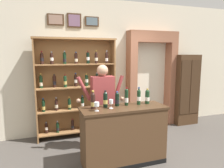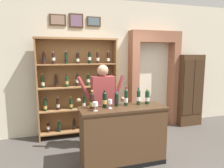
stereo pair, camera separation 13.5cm
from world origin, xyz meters
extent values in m
cube|color=#47423D|center=(0.00, 0.00, -0.01)|extent=(14.00, 14.00, 0.02)
cube|color=beige|center=(0.00, 1.79, 1.59)|extent=(12.00, 0.16, 3.19)
cube|color=#422B19|center=(-1.06, 1.69, 2.65)|extent=(0.37, 0.02, 0.25)
cube|color=#947463|center=(-1.06, 1.68, 2.65)|extent=(0.29, 0.01, 0.20)
cube|color=#422B19|center=(-0.65, 1.69, 2.65)|extent=(0.32, 0.02, 0.32)
cube|color=slate|center=(-0.65, 1.68, 2.65)|extent=(0.26, 0.01, 0.26)
cube|color=#422B19|center=(-0.24, 1.69, 2.65)|extent=(0.33, 0.02, 0.22)
cube|color=slate|center=(-0.24, 1.68, 2.65)|extent=(0.26, 0.01, 0.18)
cube|color=olive|center=(-1.55, 1.44, 1.13)|extent=(0.03, 0.31, 2.25)
cube|color=olive|center=(0.19, 1.44, 1.13)|extent=(0.03, 0.31, 2.25)
cube|color=olive|center=(-0.68, 1.59, 1.13)|extent=(1.78, 0.02, 2.25)
cube|color=olive|center=(-0.68, 1.44, 0.14)|extent=(1.72, 0.29, 0.03)
cylinder|color=black|center=(-1.37, 1.46, 0.25)|extent=(0.07, 0.07, 0.20)
sphere|color=black|center=(-1.37, 1.46, 0.36)|extent=(0.06, 0.06, 0.06)
cylinder|color=black|center=(-1.37, 1.46, 0.38)|extent=(0.03, 0.03, 0.06)
cylinder|color=#99999E|center=(-1.37, 1.46, 0.40)|extent=(0.03, 0.03, 0.03)
cylinder|color=silver|center=(-1.37, 1.46, 0.26)|extent=(0.07, 0.07, 0.06)
cylinder|color=black|center=(-1.13, 1.43, 0.25)|extent=(0.07, 0.07, 0.19)
sphere|color=black|center=(-1.13, 1.43, 0.35)|extent=(0.06, 0.06, 0.06)
cylinder|color=black|center=(-1.13, 1.43, 0.38)|extent=(0.03, 0.03, 0.07)
cylinder|color=#99999E|center=(-1.13, 1.43, 0.41)|extent=(0.03, 0.03, 0.03)
cylinder|color=black|center=(-1.13, 1.43, 0.23)|extent=(0.07, 0.07, 0.06)
cylinder|color=black|center=(-0.79, 1.48, 0.25)|extent=(0.07, 0.07, 0.19)
sphere|color=black|center=(-0.79, 1.48, 0.35)|extent=(0.06, 0.06, 0.06)
cylinder|color=black|center=(-0.79, 1.48, 0.38)|extent=(0.03, 0.03, 0.07)
cylinder|color=maroon|center=(-0.79, 1.48, 0.41)|extent=(0.03, 0.03, 0.03)
cylinder|color=black|center=(-0.79, 1.48, 0.23)|extent=(0.07, 0.07, 0.06)
cylinder|color=#19381E|center=(-0.53, 1.41, 0.25)|extent=(0.07, 0.07, 0.20)
sphere|color=#19381E|center=(-0.53, 1.41, 0.36)|extent=(0.06, 0.06, 0.06)
cylinder|color=#19381E|center=(-0.53, 1.41, 0.39)|extent=(0.03, 0.03, 0.07)
cylinder|color=black|center=(-0.53, 1.41, 0.42)|extent=(0.03, 0.03, 0.03)
cylinder|color=black|center=(-0.53, 1.41, 0.26)|extent=(0.07, 0.07, 0.06)
cylinder|color=black|center=(-0.25, 1.48, 0.25)|extent=(0.07, 0.07, 0.20)
sphere|color=black|center=(-0.25, 1.48, 0.35)|extent=(0.06, 0.06, 0.06)
cylinder|color=black|center=(-0.25, 1.48, 0.38)|extent=(0.03, 0.03, 0.06)
cylinder|color=#99999E|center=(-0.25, 1.48, 0.39)|extent=(0.03, 0.03, 0.03)
cylinder|color=silver|center=(-0.25, 1.48, 0.26)|extent=(0.07, 0.07, 0.06)
cylinder|color=#19381E|center=(0.00, 1.48, 0.25)|extent=(0.07, 0.07, 0.20)
sphere|color=#19381E|center=(0.00, 1.48, 0.36)|extent=(0.06, 0.06, 0.06)
cylinder|color=#19381E|center=(0.00, 1.48, 0.39)|extent=(0.03, 0.03, 0.08)
cylinder|color=maroon|center=(0.00, 1.48, 0.42)|extent=(0.03, 0.03, 0.03)
cylinder|color=black|center=(0.00, 1.48, 0.26)|extent=(0.07, 0.07, 0.06)
cube|color=olive|center=(-0.68, 1.44, 0.65)|extent=(1.72, 0.29, 0.02)
cylinder|color=black|center=(-1.41, 1.42, 0.78)|extent=(0.07, 0.07, 0.22)
sphere|color=black|center=(-1.41, 1.42, 0.90)|extent=(0.07, 0.07, 0.07)
cylinder|color=black|center=(-1.41, 1.42, 0.93)|extent=(0.03, 0.03, 0.07)
cylinder|color=navy|center=(-1.41, 1.42, 0.95)|extent=(0.03, 0.03, 0.03)
cylinder|color=tan|center=(-1.41, 1.42, 0.75)|extent=(0.07, 0.07, 0.07)
cylinder|color=black|center=(-1.14, 1.43, 0.78)|extent=(0.07, 0.07, 0.22)
sphere|color=black|center=(-1.14, 1.43, 0.89)|extent=(0.07, 0.07, 0.07)
cylinder|color=black|center=(-1.14, 1.43, 0.92)|extent=(0.03, 0.03, 0.08)
cylinder|color=#99999E|center=(-1.14, 1.43, 0.95)|extent=(0.03, 0.03, 0.03)
cylinder|color=beige|center=(-1.14, 1.43, 0.76)|extent=(0.07, 0.07, 0.07)
cylinder|color=black|center=(-0.85, 1.42, 0.77)|extent=(0.07, 0.07, 0.21)
sphere|color=black|center=(-0.85, 1.42, 0.89)|extent=(0.07, 0.07, 0.07)
cylinder|color=black|center=(-0.85, 1.42, 0.92)|extent=(0.03, 0.03, 0.07)
cylinder|color=#B79338|center=(-0.85, 1.42, 0.94)|extent=(0.04, 0.04, 0.03)
cylinder|color=tan|center=(-0.85, 1.42, 0.74)|extent=(0.07, 0.07, 0.07)
cylinder|color=black|center=(-0.56, 1.42, 0.77)|extent=(0.07, 0.07, 0.22)
sphere|color=black|center=(-0.56, 1.42, 0.89)|extent=(0.07, 0.07, 0.07)
cylinder|color=black|center=(-0.56, 1.42, 0.92)|extent=(0.03, 0.03, 0.08)
cylinder|color=navy|center=(-0.56, 1.42, 0.95)|extent=(0.03, 0.03, 0.03)
cylinder|color=silver|center=(-0.56, 1.42, 0.75)|extent=(0.07, 0.07, 0.07)
cylinder|color=#19381E|center=(-0.23, 1.42, 0.77)|extent=(0.07, 0.07, 0.21)
sphere|color=#19381E|center=(-0.23, 1.42, 0.88)|extent=(0.07, 0.07, 0.07)
cylinder|color=#19381E|center=(-0.23, 1.42, 0.91)|extent=(0.03, 0.03, 0.07)
cylinder|color=navy|center=(-0.23, 1.42, 0.94)|extent=(0.03, 0.03, 0.03)
cylinder|color=tan|center=(-0.23, 1.42, 0.75)|extent=(0.07, 0.07, 0.07)
cylinder|color=#19381E|center=(0.05, 1.41, 0.77)|extent=(0.07, 0.07, 0.21)
sphere|color=#19381E|center=(0.05, 1.41, 0.88)|extent=(0.07, 0.07, 0.07)
cylinder|color=#19381E|center=(0.05, 1.41, 0.91)|extent=(0.03, 0.03, 0.06)
cylinder|color=#99999E|center=(0.05, 1.41, 0.92)|extent=(0.03, 0.03, 0.03)
cylinder|color=beige|center=(0.05, 1.41, 0.76)|extent=(0.07, 0.07, 0.07)
cube|color=olive|center=(-0.68, 1.44, 1.16)|extent=(1.72, 0.29, 0.02)
cylinder|color=#19381E|center=(-1.43, 1.46, 1.29)|extent=(0.07, 0.07, 0.23)
sphere|color=#19381E|center=(-1.43, 1.46, 1.42)|extent=(0.07, 0.07, 0.07)
cylinder|color=#19381E|center=(-1.43, 1.46, 1.45)|extent=(0.03, 0.03, 0.08)
cylinder|color=#B79338|center=(-1.43, 1.46, 1.48)|extent=(0.04, 0.04, 0.03)
cylinder|color=beige|center=(-1.43, 1.46, 1.26)|extent=(0.07, 0.07, 0.08)
cylinder|color=black|center=(-1.15, 1.48, 1.29)|extent=(0.07, 0.07, 0.23)
sphere|color=black|center=(-1.15, 1.48, 1.41)|extent=(0.07, 0.07, 0.07)
cylinder|color=black|center=(-1.15, 1.48, 1.43)|extent=(0.03, 0.03, 0.06)
cylinder|color=black|center=(-1.15, 1.48, 1.45)|extent=(0.03, 0.03, 0.03)
cylinder|color=black|center=(-1.15, 1.48, 1.27)|extent=(0.07, 0.07, 0.07)
cylinder|color=#19381E|center=(-0.93, 1.41, 1.29)|extent=(0.07, 0.07, 0.22)
sphere|color=#19381E|center=(-0.93, 1.41, 1.40)|extent=(0.07, 0.07, 0.07)
cylinder|color=#19381E|center=(-0.93, 1.41, 1.43)|extent=(0.03, 0.03, 0.06)
cylinder|color=maroon|center=(-0.93, 1.41, 1.44)|extent=(0.03, 0.03, 0.03)
cylinder|color=tan|center=(-0.93, 1.41, 1.28)|extent=(0.07, 0.07, 0.07)
cylinder|color=black|center=(-0.69, 1.46, 1.29)|extent=(0.07, 0.07, 0.23)
sphere|color=black|center=(-0.69, 1.46, 1.41)|extent=(0.07, 0.07, 0.07)
cylinder|color=black|center=(-0.69, 1.46, 1.44)|extent=(0.03, 0.03, 0.08)
cylinder|color=navy|center=(-0.69, 1.46, 1.47)|extent=(0.03, 0.03, 0.03)
cylinder|color=silver|center=(-0.69, 1.46, 1.30)|extent=(0.07, 0.07, 0.07)
cylinder|color=#19381E|center=(-0.44, 1.44, 1.29)|extent=(0.07, 0.07, 0.22)
sphere|color=#19381E|center=(-0.44, 1.44, 1.40)|extent=(0.07, 0.07, 0.07)
cylinder|color=#19381E|center=(-0.44, 1.44, 1.43)|extent=(0.03, 0.03, 0.07)
cylinder|color=#B79338|center=(-0.44, 1.44, 1.45)|extent=(0.03, 0.03, 0.03)
cylinder|color=silver|center=(-0.44, 1.44, 1.30)|extent=(0.07, 0.07, 0.07)
cylinder|color=black|center=(-0.19, 1.46, 1.30)|extent=(0.07, 0.07, 0.24)
sphere|color=black|center=(-0.19, 1.46, 1.42)|extent=(0.07, 0.07, 0.07)
cylinder|color=black|center=(-0.19, 1.46, 1.44)|extent=(0.03, 0.03, 0.06)
cylinder|color=#99999E|center=(-0.19, 1.46, 1.47)|extent=(0.03, 0.03, 0.03)
cylinder|color=silver|center=(-0.19, 1.46, 1.28)|extent=(0.07, 0.07, 0.08)
cylinder|color=black|center=(0.02, 1.45, 1.29)|extent=(0.07, 0.07, 0.23)
sphere|color=black|center=(0.02, 1.45, 1.41)|extent=(0.07, 0.07, 0.07)
cylinder|color=black|center=(0.02, 1.45, 1.43)|extent=(0.03, 0.03, 0.06)
cylinder|color=#99999E|center=(0.02, 1.45, 1.45)|extent=(0.04, 0.04, 0.03)
cylinder|color=beige|center=(0.02, 1.45, 1.27)|extent=(0.07, 0.07, 0.07)
cube|color=olive|center=(-0.68, 1.44, 1.68)|extent=(1.72, 0.29, 0.02)
cylinder|color=black|center=(-1.39, 1.45, 1.79)|extent=(0.07, 0.07, 0.20)
sphere|color=black|center=(-1.39, 1.45, 1.89)|extent=(0.07, 0.07, 0.07)
cylinder|color=black|center=(-1.39, 1.45, 1.93)|extent=(0.03, 0.03, 0.08)
cylinder|color=maroon|center=(-1.39, 1.45, 1.95)|extent=(0.03, 0.03, 0.03)
cylinder|color=black|center=(-1.39, 1.45, 1.79)|extent=(0.07, 0.07, 0.06)
cylinder|color=black|center=(-1.19, 1.41, 1.79)|extent=(0.07, 0.07, 0.20)
sphere|color=black|center=(-1.19, 1.41, 1.89)|extent=(0.07, 0.07, 0.07)
cylinder|color=black|center=(-1.19, 1.41, 1.92)|extent=(0.03, 0.03, 0.07)
cylinder|color=#99999E|center=(-1.19, 1.41, 1.95)|extent=(0.03, 0.03, 0.03)
cylinder|color=silver|center=(-1.19, 1.41, 1.80)|extent=(0.07, 0.07, 0.06)
cylinder|color=black|center=(-0.92, 1.43, 1.80)|extent=(0.07, 0.07, 0.22)
sphere|color=black|center=(-0.92, 1.43, 1.91)|extent=(0.07, 0.07, 0.07)
cylinder|color=black|center=(-0.92, 1.43, 1.94)|extent=(0.03, 0.03, 0.07)
cylinder|color=#99999E|center=(-0.92, 1.43, 1.96)|extent=(0.03, 0.03, 0.03)
cylinder|color=black|center=(-0.92, 1.43, 1.77)|extent=(0.07, 0.07, 0.07)
cylinder|color=black|center=(-0.67, 1.46, 1.79)|extent=(0.07, 0.07, 0.20)
sphere|color=black|center=(-0.67, 1.46, 1.90)|extent=(0.07, 0.07, 0.07)
cylinder|color=black|center=(-0.67, 1.46, 1.92)|extent=(0.03, 0.03, 0.06)
cylinder|color=navy|center=(-0.67, 1.46, 1.94)|extent=(0.04, 0.04, 0.03)
cylinder|color=beige|center=(-0.67, 1.46, 1.77)|extent=(0.07, 0.07, 0.06)
cylinder|color=black|center=(-0.41, 1.42, 1.80)|extent=(0.07, 0.07, 0.22)
sphere|color=black|center=(-0.41, 1.42, 1.91)|extent=(0.07, 0.07, 0.07)
cylinder|color=black|center=(-0.41, 1.42, 1.93)|extent=(0.03, 0.03, 0.06)
cylinder|color=maroon|center=(-0.41, 1.42, 1.95)|extent=(0.03, 0.03, 0.03)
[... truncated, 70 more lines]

